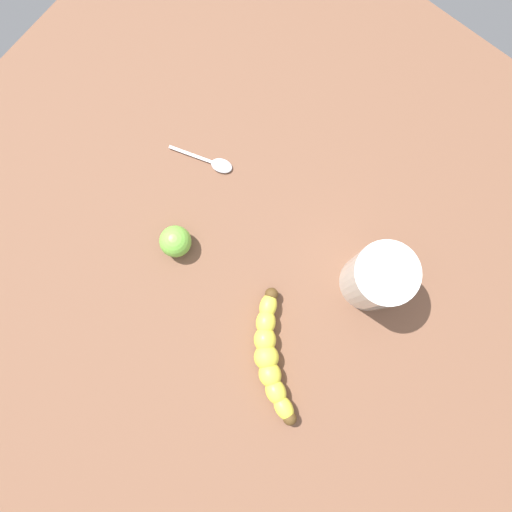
% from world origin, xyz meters
% --- Properties ---
extents(wooden_tabletop, '(1.20, 1.20, 0.03)m').
position_xyz_m(wooden_tabletop, '(0.00, 0.00, 0.01)').
color(wooden_tabletop, brown).
rests_on(wooden_tabletop, ground).
extents(banana, '(0.16, 0.15, 0.04)m').
position_xyz_m(banana, '(-0.08, 0.06, 0.05)').
color(banana, yellow).
rests_on(banana, wooden_tabletop).
extents(smoothie_glass, '(0.09, 0.09, 0.12)m').
position_xyz_m(smoothie_glass, '(-0.13, -0.13, 0.09)').
color(smoothie_glass, silver).
rests_on(smoothie_glass, wooden_tabletop).
extents(lime_fruit, '(0.05, 0.05, 0.05)m').
position_xyz_m(lime_fruit, '(0.15, 0.01, 0.06)').
color(lime_fruit, '#75C142').
rests_on(lime_fruit, wooden_tabletop).
extents(teaspoon, '(0.11, 0.05, 0.01)m').
position_xyz_m(teaspoon, '(0.18, -0.13, 0.03)').
color(teaspoon, silver).
rests_on(teaspoon, wooden_tabletop).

